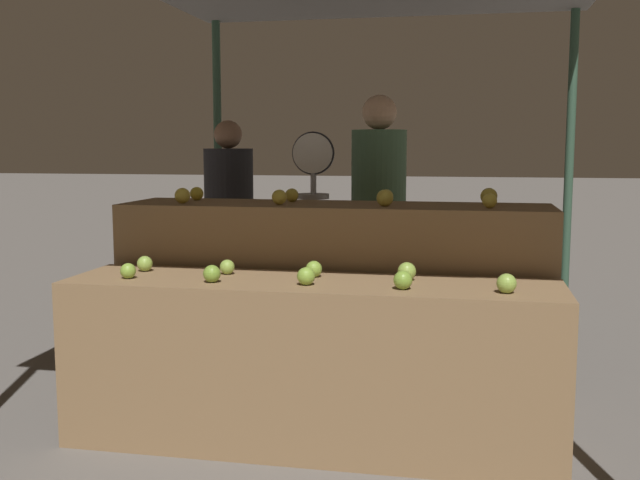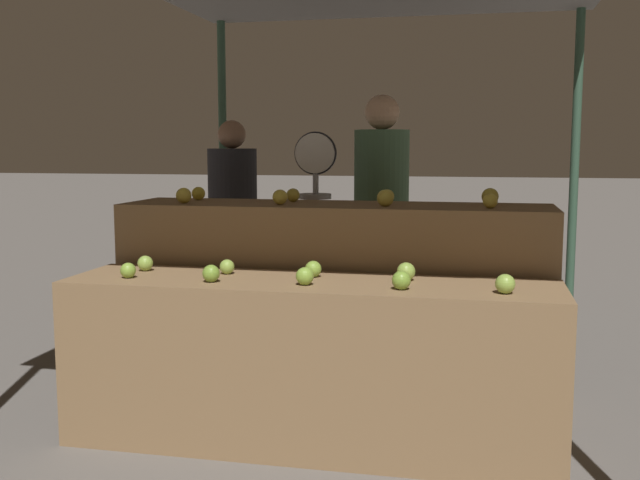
% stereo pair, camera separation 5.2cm
% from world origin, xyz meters
% --- Properties ---
extents(ground_plane, '(60.00, 60.00, 0.00)m').
position_xyz_m(ground_plane, '(0.00, 0.00, 0.00)').
color(ground_plane, '#66605B').
extents(display_counter_front, '(2.25, 0.55, 0.77)m').
position_xyz_m(display_counter_front, '(0.00, 0.00, 0.38)').
color(display_counter_front, olive).
rests_on(display_counter_front, ground_plane).
extents(display_counter_back, '(2.25, 0.55, 1.07)m').
position_xyz_m(display_counter_back, '(0.00, 0.60, 0.53)').
color(display_counter_back, olive).
rests_on(display_counter_back, ground_plane).
extents(apple_front_0, '(0.07, 0.07, 0.07)m').
position_xyz_m(apple_front_0, '(-0.84, -0.10, 0.80)').
color(apple_front_0, '#84AD3D').
rests_on(apple_front_0, display_counter_front).
extents(apple_front_1, '(0.08, 0.08, 0.08)m').
position_xyz_m(apple_front_1, '(-0.43, -0.12, 0.80)').
color(apple_front_1, '#7AA338').
rests_on(apple_front_1, display_counter_front).
extents(apple_front_2, '(0.08, 0.08, 0.08)m').
position_xyz_m(apple_front_2, '(0.00, -0.10, 0.81)').
color(apple_front_2, '#84AD3D').
rests_on(apple_front_2, display_counter_front).
extents(apple_front_3, '(0.08, 0.08, 0.08)m').
position_xyz_m(apple_front_3, '(0.43, -0.11, 0.81)').
color(apple_front_3, '#7AA338').
rests_on(apple_front_3, display_counter_front).
extents(apple_front_4, '(0.08, 0.08, 0.08)m').
position_xyz_m(apple_front_4, '(0.85, -0.11, 0.81)').
color(apple_front_4, '#8EB247').
rests_on(apple_front_4, display_counter_front).
extents(apple_front_5, '(0.08, 0.08, 0.08)m').
position_xyz_m(apple_front_5, '(-0.85, 0.10, 0.80)').
color(apple_front_5, '#8EB247').
rests_on(apple_front_5, display_counter_front).
extents(apple_front_6, '(0.07, 0.07, 0.07)m').
position_xyz_m(apple_front_6, '(-0.43, 0.10, 0.80)').
color(apple_front_6, '#8EB247').
rests_on(apple_front_6, display_counter_front).
extents(apple_front_7, '(0.08, 0.08, 0.08)m').
position_xyz_m(apple_front_7, '(-0.01, 0.10, 0.80)').
color(apple_front_7, '#84AD3D').
rests_on(apple_front_7, display_counter_front).
extents(apple_front_8, '(0.08, 0.08, 0.08)m').
position_xyz_m(apple_front_8, '(0.42, 0.10, 0.81)').
color(apple_front_8, '#8EB247').
rests_on(apple_front_8, display_counter_front).
extents(apple_back_0, '(0.08, 0.08, 0.08)m').
position_xyz_m(apple_back_0, '(-0.80, 0.48, 1.11)').
color(apple_back_0, yellow).
rests_on(apple_back_0, display_counter_back).
extents(apple_back_1, '(0.08, 0.08, 0.08)m').
position_xyz_m(apple_back_1, '(-0.27, 0.50, 1.11)').
color(apple_back_1, yellow).
rests_on(apple_back_1, display_counter_back).
extents(apple_back_2, '(0.09, 0.09, 0.09)m').
position_xyz_m(apple_back_2, '(0.28, 0.50, 1.11)').
color(apple_back_2, gold).
rests_on(apple_back_2, display_counter_back).
extents(apple_back_3, '(0.07, 0.07, 0.07)m').
position_xyz_m(apple_back_3, '(0.79, 0.49, 1.11)').
color(apple_back_3, yellow).
rests_on(apple_back_3, display_counter_back).
extents(apple_back_4, '(0.08, 0.08, 0.08)m').
position_xyz_m(apple_back_4, '(-0.80, 0.71, 1.11)').
color(apple_back_4, gold).
rests_on(apple_back_4, display_counter_back).
extents(apple_back_5, '(0.07, 0.07, 0.07)m').
position_xyz_m(apple_back_5, '(-0.25, 0.70, 1.11)').
color(apple_back_5, gold).
rests_on(apple_back_5, display_counter_back).
extents(apple_back_6, '(0.07, 0.07, 0.07)m').
position_xyz_m(apple_back_6, '(0.26, 0.70, 1.11)').
color(apple_back_6, gold).
rests_on(apple_back_6, display_counter_back).
extents(apple_back_7, '(0.09, 0.09, 0.09)m').
position_xyz_m(apple_back_7, '(0.79, 0.71, 1.11)').
color(apple_back_7, gold).
rests_on(apple_back_7, display_counter_back).
extents(produce_scale, '(0.26, 0.20, 1.46)m').
position_xyz_m(produce_scale, '(-0.24, 1.22, 1.05)').
color(produce_scale, '#99999E').
rests_on(produce_scale, ground_plane).
extents(person_vendor_at_scale, '(0.41, 0.41, 1.70)m').
position_xyz_m(person_vendor_at_scale, '(0.12, 1.57, 0.98)').
color(person_vendor_at_scale, '#2D2D38').
rests_on(person_vendor_at_scale, ground_plane).
extents(person_customer_left, '(0.48, 0.48, 1.56)m').
position_xyz_m(person_customer_left, '(-1.04, 1.99, 0.89)').
color(person_customer_left, '#2D2D38').
rests_on(person_customer_left, ground_plane).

